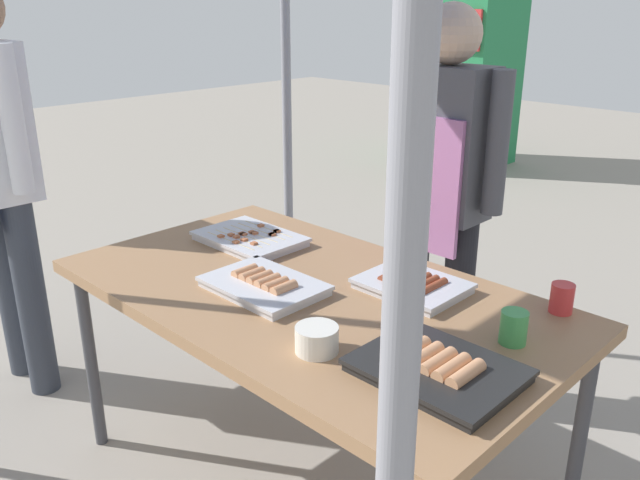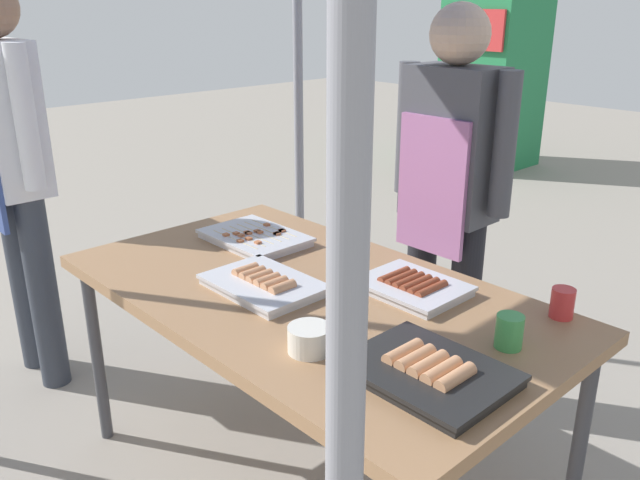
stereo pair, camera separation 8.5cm
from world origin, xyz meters
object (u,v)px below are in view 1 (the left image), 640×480
Objects in this scene: drink_cup_by_wok at (514,327)px; tray_meat_skewers at (250,239)px; tray_grilled_sausages at (264,285)px; neighbor_stall_right at (469,80)px; condiment_bowl at (317,339)px; drink_cup_near_edge at (562,298)px; tray_pork_links at (437,369)px; tray_spring_rolls at (412,285)px; vendor_woman at (441,181)px; stall_table at (309,305)px.

tray_meat_skewers is at bearing 179.91° from drink_cup_by_wok.
tray_grilled_sausages is 0.95× the size of tray_meat_skewers.
neighbor_stall_right is at bearing 115.36° from tray_grilled_sausages.
tray_grilled_sausages is 0.22× the size of neighbor_stall_right.
drink_cup_near_edge is (0.34, 0.65, 0.01)m from condiment_bowl.
drink_cup_by_wok is at bearing 18.66° from tray_grilled_sausages.
condiment_bowl reaches higher than tray_pork_links.
condiment_bowl is (0.05, -0.47, 0.01)m from tray_spring_rolls.
tray_grilled_sausages is at bearing -145.21° from drink_cup_near_edge.
condiment_bowl reaches higher than tray_grilled_sausages.
neighbor_stall_right is (-1.82, 4.35, 0.07)m from tray_meat_skewers.
tray_meat_skewers is 3.41× the size of condiment_bowl.
drink_cup_near_edge reaches higher than tray_meat_skewers.
tray_pork_links is 0.22× the size of neighbor_stall_right.
tray_pork_links is at bearing -46.29° from tray_spring_rolls.
neighbor_stall_right reaches higher than tray_meat_skewers.
tray_grilled_sausages is at bearing -161.34° from drink_cup_by_wok.
drink_cup_near_edge is at bearing 34.79° from tray_grilled_sausages.
stall_table is at bearing 93.56° from vendor_woman.
drink_cup_near_edge is at bearing 83.95° from tray_pork_links.
drink_cup_by_wok is (-0.01, -0.26, 0.00)m from drink_cup_near_edge.
stall_table is at bearing -167.57° from drink_cup_by_wok.
tray_spring_rolls is at bearing 133.71° from tray_pork_links.
tray_pork_links is 0.31m from condiment_bowl.
condiment_bowl is 0.51m from drink_cup_by_wok.
tray_grilled_sausages is at bearing -131.40° from stall_table.
vendor_woman is at bearing 124.50° from tray_pork_links.
drink_cup_by_wok is (0.62, 0.14, 0.10)m from stall_table.
drink_cup_near_edge is (0.06, 0.53, 0.02)m from tray_pork_links.
drink_cup_near_edge is (1.07, 0.26, 0.03)m from tray_meat_skewers.
tray_spring_rolls is at bearing -155.49° from drink_cup_near_edge.
tray_grilled_sausages is at bearing 87.14° from vendor_woman.
tray_meat_skewers is 1.10m from drink_cup_near_edge.
drink_cup_by_wok is at bearing -11.85° from tray_spring_rolls.
vendor_woman reaches higher than condiment_bowl.
neighbor_stall_right is at bearing 112.72° from tray_meat_skewers.
drink_cup_near_edge reaches higher than condiment_bowl.
tray_grilled_sausages reaches higher than stall_table.
drink_cup_near_edge is at bearing 13.50° from tray_meat_skewers.
tray_spring_rolls is 3.59× the size of drink_cup_near_edge.
condiment_bowl is 1.08m from vendor_woman.
drink_cup_by_wok is (0.38, -0.08, 0.03)m from tray_spring_rolls.
stall_table is at bearing -137.27° from tray_spring_rolls.
drink_cup_near_edge reaches higher than tray_grilled_sausages.
neighbor_stall_right is (-2.90, 4.10, 0.04)m from drink_cup_near_edge.
tray_pork_links is 0.53m from drink_cup_near_edge.
tray_grilled_sausages is at bearing -64.64° from neighbor_stall_right.
neighbor_stall_right is (-2.18, 4.59, 0.06)m from tray_grilled_sausages.
tray_meat_skewers is 0.23× the size of neighbor_stall_right.
stall_table is 14.30× the size of condiment_bowl.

